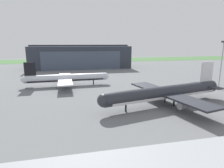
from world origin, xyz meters
TOP-DOWN VIEW (x-y plane):
  - ground_plane at (0.00, 0.00)m, footprint 440.00×440.00m
  - grass_field_strip at (0.00, 171.10)m, footprint 440.00×56.00m
  - maintenance_hangar at (-10.97, 101.12)m, footprint 80.95×29.15m
  - airliner_far_right at (-22.09, 31.53)m, footprint 42.25×32.84m
  - airliner_near_right at (11.20, -6.10)m, footprint 47.75×37.49m
  - apron_light_mast at (46.21, 9.44)m, footprint 2.40×0.50m

SIDE VIEW (x-z plane):
  - ground_plane at x=0.00m, z-range 0.00..0.00m
  - grass_field_strip at x=0.00m, z-range 0.00..0.08m
  - airliner_far_right at x=-22.09m, z-range -2.22..9.82m
  - airliner_near_right at x=11.20m, z-range -2.68..11.28m
  - maintenance_hangar at x=-10.97m, z-range -0.46..18.84m
  - apron_light_mast at x=46.21m, z-range 1.68..23.37m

